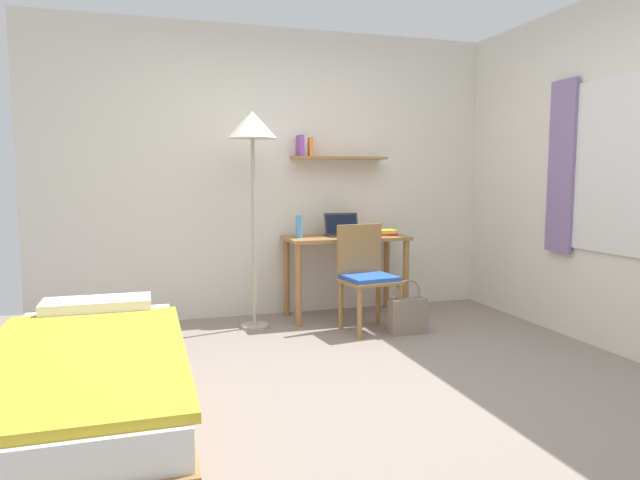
# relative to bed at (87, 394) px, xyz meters

# --- Properties ---
(ground_plane) EXTENTS (5.28, 5.28, 0.00)m
(ground_plane) POSITION_rel_bed_xyz_m (1.51, 0.28, -0.24)
(ground_plane) COLOR gray
(wall_back) EXTENTS (4.40, 0.27, 2.60)m
(wall_back) POSITION_rel_bed_xyz_m (1.51, 2.30, 1.06)
(wall_back) COLOR silver
(wall_back) RESTS_ON ground_plane
(wall_right) EXTENTS (0.10, 4.40, 2.60)m
(wall_right) POSITION_rel_bed_xyz_m (3.53, 0.30, 1.06)
(wall_right) COLOR silver
(wall_right) RESTS_ON ground_plane
(bed) EXTENTS (0.91, 2.02, 0.54)m
(bed) POSITION_rel_bed_xyz_m (0.00, 0.00, 0.00)
(bed) COLOR #9E703D
(bed) RESTS_ON ground_plane
(desk) EXTENTS (1.10, 0.52, 0.74)m
(desk) POSITION_rel_bed_xyz_m (2.02, 1.98, 0.36)
(desk) COLOR #9E703D
(desk) RESTS_ON ground_plane
(desk_chair) EXTENTS (0.48, 0.45, 0.88)m
(desk_chair) POSITION_rel_bed_xyz_m (2.03, 1.50, 0.24)
(desk_chair) COLOR #9E703D
(desk_chair) RESTS_ON ground_plane
(standing_lamp) EXTENTS (0.41, 0.41, 1.81)m
(standing_lamp) POSITION_rel_bed_xyz_m (1.16, 1.84, 1.36)
(standing_lamp) COLOR #B2A893
(standing_lamp) RESTS_ON ground_plane
(laptop) EXTENTS (0.32, 0.21, 0.20)m
(laptop) POSITION_rel_bed_xyz_m (2.01, 2.03, 0.55)
(laptop) COLOR #2D2D33
(laptop) RESTS_ON desk
(water_bottle) EXTENTS (0.06, 0.06, 0.20)m
(water_bottle) POSITION_rel_bed_xyz_m (1.58, 1.97, 0.60)
(water_bottle) COLOR #4C99DB
(water_bottle) RESTS_ON desk
(book_stack) EXTENTS (0.19, 0.25, 0.05)m
(book_stack) POSITION_rel_bed_xyz_m (2.41, 1.99, 0.52)
(book_stack) COLOR #D13D38
(book_stack) RESTS_ON desk
(handbag) EXTENTS (0.31, 0.11, 0.45)m
(handbag) POSITION_rel_bed_xyz_m (2.31, 1.28, -0.08)
(handbag) COLOR gray
(handbag) RESTS_ON ground_plane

